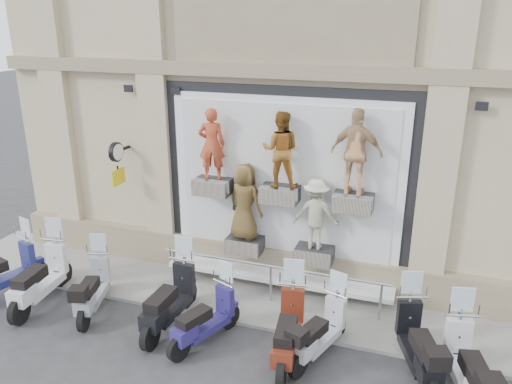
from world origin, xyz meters
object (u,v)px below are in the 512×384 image
at_px(scooter_d, 169,289).
at_px(scooter_g, 320,322).
at_px(scooter_a, 1,262).
at_px(scooter_h, 420,333).
at_px(guard_rail, 271,284).
at_px(scooter_i, 470,356).
at_px(clock_sign_bracket, 117,158).
at_px(scooter_e, 205,309).
at_px(scooter_c, 92,279).
at_px(scooter_b, 39,268).
at_px(scooter_f, 288,319).

height_order(scooter_d, scooter_g, scooter_d).
bearing_deg(scooter_a, scooter_h, 18.91).
xyz_separation_m(guard_rail, scooter_h, (3.06, -1.34, 0.36)).
relative_size(scooter_g, scooter_i, 0.90).
xyz_separation_m(clock_sign_bracket, scooter_e, (3.15, -2.20, -2.06)).
bearing_deg(scooter_e, scooter_d, -175.44).
xyz_separation_m(scooter_a, scooter_i, (9.52, -0.10, 0.01)).
bearing_deg(scooter_h, scooter_i, -44.06).
relative_size(scooter_g, scooter_h, 0.90).
distance_m(scooter_c, scooter_e, 2.67).
xyz_separation_m(scooter_a, scooter_e, (4.94, -0.14, -0.08)).
bearing_deg(scooter_c, scooter_d, -17.75).
height_order(guard_rail, scooter_h, scooter_h).
height_order(scooter_b, scooter_g, scooter_b).
bearing_deg(scooter_a, scooter_d, 18.98).
height_order(scooter_b, scooter_d, scooter_b).
bearing_deg(scooter_h, scooter_b, 162.90).
distance_m(scooter_b, scooter_i, 8.49).
relative_size(scooter_b, scooter_h, 1.05).
bearing_deg(scooter_e, guard_rail, 87.68).
distance_m(clock_sign_bracket, scooter_b, 2.94).
distance_m(clock_sign_bracket, scooter_c, 2.88).
relative_size(scooter_f, scooter_i, 1.01).
xyz_separation_m(scooter_g, scooter_h, (1.68, 0.10, 0.08)).
xyz_separation_m(scooter_c, scooter_d, (1.78, 0.02, 0.09)).
distance_m(scooter_d, scooter_e, 0.92).
height_order(scooter_c, scooter_d, scooter_d).
distance_m(guard_rail, scooter_c, 3.73).
bearing_deg(scooter_g, scooter_h, 22.81).
distance_m(scooter_e, scooter_h, 3.83).
bearing_deg(scooter_b, scooter_f, -7.68).
relative_size(scooter_a, scooter_g, 1.10).
bearing_deg(scooter_g, scooter_i, 13.32).
distance_m(guard_rail, scooter_b, 4.94).
xyz_separation_m(scooter_c, scooter_i, (7.24, -0.21, 0.07)).
xyz_separation_m(scooter_b, scooter_f, (5.50, -0.07, -0.03)).
bearing_deg(scooter_g, guard_rail, 152.90).
height_order(clock_sign_bracket, scooter_e, clock_sign_bracket).
bearing_deg(scooter_e, scooter_b, -160.88).
height_order(scooter_c, scooter_h, scooter_h).
bearing_deg(scooter_c, scooter_e, -23.56).
xyz_separation_m(scooter_c, scooter_h, (6.47, 0.15, 0.07)).
bearing_deg(scooter_c, scooter_h, -17.09).
bearing_deg(scooter_b, scooter_g, -5.46).
relative_size(clock_sign_bracket, scooter_a, 0.51).
xyz_separation_m(scooter_e, scooter_g, (2.12, 0.29, 0.00)).
bearing_deg(scooter_c, guard_rail, 5.23).
relative_size(scooter_b, scooter_c, 1.14).
height_order(scooter_b, scooter_e, scooter_b).
bearing_deg(scooter_f, scooter_e, 174.35).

